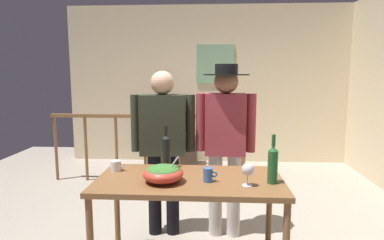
# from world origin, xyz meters

# --- Properties ---
(ground_plane) EXTENTS (7.73, 7.73, 0.00)m
(ground_plane) POSITION_xyz_m (0.00, 0.00, 0.00)
(ground_plane) COLOR #9E9384
(back_wall) EXTENTS (5.05, 0.10, 2.80)m
(back_wall) POSITION_xyz_m (0.00, 2.97, 1.40)
(back_wall) COLOR beige
(back_wall) RESTS_ON ground_plane
(framed_picture) EXTENTS (0.66, 0.03, 0.68)m
(framed_picture) POSITION_xyz_m (0.13, 2.91, 1.78)
(framed_picture) COLOR #7DA981
(stair_railing) EXTENTS (2.88, 0.10, 1.07)m
(stair_railing) POSITION_xyz_m (-0.44, 1.70, 0.65)
(stair_railing) COLOR brown
(stair_railing) RESTS_ON ground_plane
(tv_console) EXTENTS (0.90, 0.40, 0.51)m
(tv_console) POSITION_xyz_m (-0.63, 2.62, 0.25)
(tv_console) COLOR #38281E
(tv_console) RESTS_ON ground_plane
(flat_screen_tv) EXTENTS (0.68, 0.12, 0.47)m
(flat_screen_tv) POSITION_xyz_m (-0.63, 2.59, 0.78)
(flat_screen_tv) COLOR black
(flat_screen_tv) RESTS_ON tv_console
(serving_table) EXTENTS (1.45, 0.74, 0.80)m
(serving_table) POSITION_xyz_m (-0.10, -0.55, 0.72)
(serving_table) COLOR brown
(serving_table) RESTS_ON ground_plane
(salad_bowl) EXTENTS (0.31, 0.31, 0.20)m
(salad_bowl) POSITION_xyz_m (-0.29, -0.65, 0.88)
(salad_bowl) COLOR #CC3D2D
(salad_bowl) RESTS_ON serving_table
(wine_glass) EXTENTS (0.09, 0.09, 0.17)m
(wine_glass) POSITION_xyz_m (0.33, -0.70, 0.92)
(wine_glass) COLOR silver
(wine_glass) RESTS_ON serving_table
(wine_bottle_green) EXTENTS (0.07, 0.07, 0.37)m
(wine_bottle_green) POSITION_xyz_m (0.52, -0.62, 0.95)
(wine_bottle_green) COLOR #1E5628
(wine_bottle_green) RESTS_ON serving_table
(wine_bottle_dark) EXTENTS (0.08, 0.08, 0.37)m
(wine_bottle_dark) POSITION_xyz_m (-0.32, -0.28, 0.96)
(wine_bottle_dark) COLOR black
(wine_bottle_dark) RESTS_ON serving_table
(mug_blue) EXTENTS (0.11, 0.07, 0.11)m
(mug_blue) POSITION_xyz_m (0.05, -0.62, 0.86)
(mug_blue) COLOR #3866B2
(mug_blue) RESTS_ON serving_table
(mug_white) EXTENTS (0.12, 0.09, 0.09)m
(mug_white) POSITION_xyz_m (-0.73, -0.39, 0.85)
(mug_white) COLOR white
(mug_white) RESTS_ON serving_table
(person_standing_left) EXTENTS (0.63, 0.24, 1.64)m
(person_standing_left) POSITION_xyz_m (-0.40, 0.12, 0.98)
(person_standing_left) COLOR black
(person_standing_left) RESTS_ON ground_plane
(person_standing_right) EXTENTS (0.57, 0.44, 1.70)m
(person_standing_right) POSITION_xyz_m (0.21, 0.12, 1.02)
(person_standing_right) COLOR beige
(person_standing_right) RESTS_ON ground_plane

